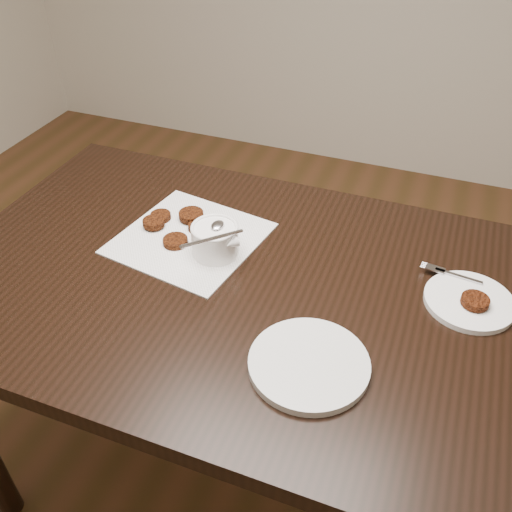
# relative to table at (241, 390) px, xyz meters

# --- Properties ---
(floor) EXTENTS (4.00, 4.00, 0.00)m
(floor) POSITION_rel_table_xyz_m (-0.02, -0.05, -0.38)
(floor) COLOR brown
(floor) RESTS_ON ground
(table) EXTENTS (1.28, 0.82, 0.75)m
(table) POSITION_rel_table_xyz_m (0.00, 0.00, 0.00)
(table) COLOR black
(table) RESTS_ON floor
(napkin) EXTENTS (0.34, 0.34, 0.00)m
(napkin) POSITION_rel_table_xyz_m (-0.16, 0.09, 0.38)
(napkin) COLOR white
(napkin) RESTS_ON table
(sauce_ramekin) EXTENTS (0.14, 0.14, 0.14)m
(sauce_ramekin) POSITION_rel_table_xyz_m (-0.08, 0.06, 0.45)
(sauce_ramekin) COLOR white
(sauce_ramekin) RESTS_ON napkin
(patty_cluster) EXTENTS (0.22, 0.22, 0.02)m
(patty_cluster) POSITION_rel_table_xyz_m (-0.21, 0.11, 0.39)
(patty_cluster) COLOR #60280C
(patty_cluster) RESTS_ON napkin
(plate_with_patty) EXTENTS (0.20, 0.20, 0.03)m
(plate_with_patty) POSITION_rel_table_xyz_m (0.46, 0.09, 0.39)
(plate_with_patty) COLOR white
(plate_with_patty) RESTS_ON table
(plate_empty) EXTENTS (0.28, 0.28, 0.02)m
(plate_empty) POSITION_rel_table_xyz_m (0.21, -0.18, 0.38)
(plate_empty) COLOR silver
(plate_empty) RESTS_ON table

